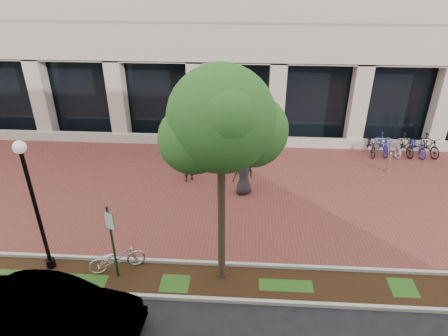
# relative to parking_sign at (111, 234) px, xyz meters

# --- Properties ---
(ground) EXTENTS (120.00, 120.00, 0.00)m
(ground) POSITION_rel_parking_sign_xyz_m (3.24, 5.20, -1.63)
(ground) COLOR black
(ground) RESTS_ON ground
(brick_plaza) EXTENTS (40.00, 9.00, 0.01)m
(brick_plaza) POSITION_rel_parking_sign_xyz_m (3.24, 5.20, -1.62)
(brick_plaza) COLOR brown
(brick_plaza) RESTS_ON ground
(planting_strip) EXTENTS (40.00, 1.50, 0.01)m
(planting_strip) POSITION_rel_parking_sign_xyz_m (3.24, -0.05, -1.62)
(planting_strip) COLOR black
(planting_strip) RESTS_ON ground
(curb_plaza_side) EXTENTS (40.00, 0.12, 0.12)m
(curb_plaza_side) POSITION_rel_parking_sign_xyz_m (3.24, 0.70, -1.57)
(curb_plaza_side) COLOR #ACACA2
(curb_plaza_side) RESTS_ON ground
(curb_street_side) EXTENTS (40.00, 0.12, 0.12)m
(curb_street_side) POSITION_rel_parking_sign_xyz_m (3.24, -0.80, -1.57)
(curb_street_side) COLOR #ACACA2
(curb_street_side) RESTS_ON ground
(parking_sign) EXTENTS (0.34, 0.07, 2.58)m
(parking_sign) POSITION_rel_parking_sign_xyz_m (0.00, 0.00, 0.00)
(parking_sign) COLOR #13341A
(parking_sign) RESTS_ON ground
(lamppost) EXTENTS (0.36, 0.36, 4.38)m
(lamppost) POSITION_rel_parking_sign_xyz_m (-2.23, 0.30, 0.84)
(lamppost) COLOR black
(lamppost) RESTS_ON ground
(street_tree) EXTENTS (3.28, 2.73, 6.55)m
(street_tree) POSITION_rel_parking_sign_xyz_m (3.23, 0.22, 3.37)
(street_tree) COLOR #483A29
(street_tree) RESTS_ON ground
(locked_bicycle) EXTENTS (1.84, 1.25, 0.91)m
(locked_bicycle) POSITION_rel_parking_sign_xyz_m (-0.08, 0.32, -1.17)
(locked_bicycle) COLOR #BABBBE
(locked_bicycle) RESTS_ON ground
(pedestrian_left) EXTENTS (0.69, 0.67, 1.59)m
(pedestrian_left) POSITION_rel_parking_sign_xyz_m (1.35, 5.95, -0.83)
(pedestrian_left) COLOR #2A2A2F
(pedestrian_left) RESTS_ON ground
(pedestrian_mid) EXTENTS (0.94, 0.79, 1.75)m
(pedestrian_mid) POSITION_rel_parking_sign_xyz_m (3.12, 6.89, -0.75)
(pedestrian_mid) COLOR slate
(pedestrian_mid) RESTS_ON ground
(pedestrian_right) EXTENTS (1.04, 0.91, 1.80)m
(pedestrian_right) POSITION_rel_parking_sign_xyz_m (3.73, 5.08, -0.73)
(pedestrian_right) COLOR #242429
(pedestrian_right) RESTS_ON ground
(bollard) EXTENTS (0.12, 0.12, 1.00)m
(bollard) POSITION_rel_parking_sign_xyz_m (10.23, 7.27, -1.12)
(bollard) COLOR #BCBCC1
(bollard) RESTS_ON ground
(bike_rack_cluster) EXTENTS (3.51, 1.83, 1.01)m
(bike_rack_cluster) POSITION_rel_parking_sign_xyz_m (11.29, 9.22, -1.15)
(bike_rack_cluster) COLOR black
(bike_rack_cluster) RESTS_ON ground
(sedan_near_curb) EXTENTS (4.46, 1.84, 1.44)m
(sedan_near_curb) POSITION_rel_parking_sign_xyz_m (-0.91, -2.12, -0.91)
(sedan_near_curb) COLOR #A8A8AC
(sedan_near_curb) RESTS_ON ground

